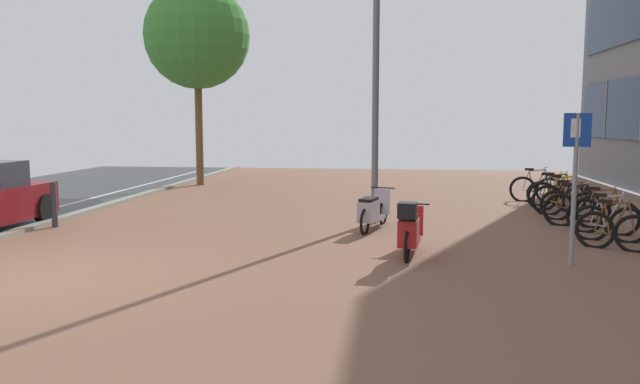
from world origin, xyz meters
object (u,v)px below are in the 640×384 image
(bicycle_rack_03, at_px, (576,210))
(bicycle_rack_08, at_px, (536,189))
(bicycle_rack_07, at_px, (552,194))
(bicycle_rack_04, at_px, (571,206))
(parking_sign, at_px, (575,171))
(bicycle_rack_01, at_px, (609,223))
(bicycle_rack_05, at_px, (563,200))
(scooter_mid, at_px, (410,230))
(bicycle_rack_06, at_px, (556,196))
(scooter_near, at_px, (372,211))
(bicycle_rack_02, at_px, (602,216))
(bollard_far, at_px, (54,205))
(bicycle_rack_00, at_px, (614,231))
(lamp_post, at_px, (376,61))
(street_tree, at_px, (197,36))

(bicycle_rack_03, relative_size, bicycle_rack_08, 0.96)
(bicycle_rack_03, distance_m, bicycle_rack_07, 3.07)
(bicycle_rack_08, bearing_deg, bicycle_rack_04, -88.29)
(parking_sign, bearing_deg, bicycle_rack_01, 59.32)
(bicycle_rack_05, height_order, scooter_mid, bicycle_rack_05)
(bicycle_rack_04, xyz_separation_m, bicycle_rack_06, (0.06, 1.53, 0.01))
(bicycle_rack_03, bearing_deg, scooter_mid, -137.15)
(scooter_near, relative_size, scooter_mid, 1.02)
(bicycle_rack_02, xyz_separation_m, parking_sign, (-1.32, -2.79, 1.09))
(bicycle_rack_07, distance_m, bollard_far, 11.82)
(bicycle_rack_01, relative_size, bicycle_rack_03, 1.00)
(bicycle_rack_00, height_order, bollard_far, bollard_far)
(bicycle_rack_03, bearing_deg, bollard_far, -172.70)
(bicycle_rack_06, relative_size, scooter_mid, 0.76)
(scooter_near, distance_m, bollard_far, 6.54)
(parking_sign, bearing_deg, bicycle_rack_07, 78.87)
(bicycle_rack_08, bearing_deg, lamp_post, -137.33)
(bicycle_rack_06, xyz_separation_m, street_tree, (-10.52, 4.77, 4.61))
(bicycle_rack_00, bearing_deg, bollard_far, 175.07)
(parking_sign, bearing_deg, bicycle_rack_02, 64.63)
(bicycle_rack_07, distance_m, street_tree, 12.24)
(bicycle_rack_00, relative_size, bicycle_rack_08, 0.87)
(lamp_post, bearing_deg, bicycle_rack_02, -9.37)
(lamp_post, bearing_deg, bicycle_rack_00, -28.55)
(bicycle_rack_03, relative_size, street_tree, 0.19)
(scooter_mid, bearing_deg, bicycle_rack_03, 42.85)
(bicycle_rack_07, bearing_deg, bicycle_rack_00, -92.83)
(bicycle_rack_03, relative_size, bicycle_rack_04, 1.01)
(bicycle_rack_00, distance_m, bicycle_rack_01, 0.78)
(bicycle_rack_03, height_order, bicycle_rack_05, bicycle_rack_05)
(parking_sign, height_order, lamp_post, lamp_post)
(bicycle_rack_03, xyz_separation_m, bicycle_rack_04, (0.11, 0.76, -0.01))
(bicycle_rack_01, distance_m, street_tree, 14.33)
(bicycle_rack_01, distance_m, bicycle_rack_07, 4.59)
(bicycle_rack_01, distance_m, bicycle_rack_06, 3.82)
(bicycle_rack_00, distance_m, lamp_post, 5.66)
(bicycle_rack_07, height_order, bicycle_rack_08, bicycle_rack_08)
(bicycle_rack_03, bearing_deg, bicycle_rack_05, 84.88)
(bicycle_rack_01, bearing_deg, bollard_far, 179.17)
(scooter_mid, bearing_deg, bicycle_rack_05, 52.75)
(bicycle_rack_06, distance_m, bollard_far, 11.47)
(bicycle_rack_04, xyz_separation_m, scooter_near, (-4.28, -1.68, 0.04))
(scooter_near, bearing_deg, bicycle_rack_00, -18.28)
(bicycle_rack_02, distance_m, bicycle_rack_06, 3.06)
(bicycle_rack_01, height_order, bicycle_rack_02, bicycle_rack_02)
(bicycle_rack_05, bearing_deg, street_tree, 152.19)
(bicycle_rack_01, distance_m, parking_sign, 2.60)
(bicycle_rack_04, xyz_separation_m, lamp_post, (-4.27, -0.80, 3.09))
(bicycle_rack_01, bearing_deg, bicycle_rack_04, 91.20)
(bicycle_rack_00, relative_size, bicycle_rack_07, 0.94)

